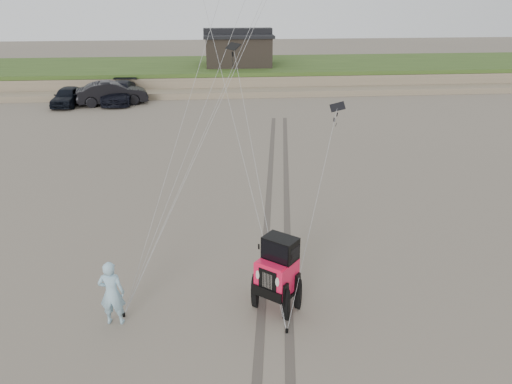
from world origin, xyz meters
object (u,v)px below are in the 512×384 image
man (112,293)px  truck_a (68,96)px  jeep (277,282)px  truck_c (120,92)px  truck_b (112,93)px  cabin (238,49)px

man → truck_a: bearing=-68.8°
jeep → man: (-4.55, -0.25, 0.07)m
truck_c → man: man is taller
truck_b → man: size_ratio=2.81×
truck_a → truck_c: (3.88, 0.85, 0.07)m
truck_b → truck_c: size_ratio=0.99×
truck_c → jeep: (8.94, -28.83, 0.10)m
jeep → truck_a: bearing=154.7°
truck_c → jeep: jeep is taller
truck_a → truck_b: (3.41, 0.13, 0.16)m
truck_b → cabin: bearing=-63.2°
truck_b → truck_c: (0.47, 0.72, -0.09)m
truck_c → jeep: 30.18m
truck_a → cabin: bearing=36.7°
jeep → man: man is taller
truck_a → man: 29.42m
truck_c → jeep: size_ratio=1.15×
truck_b → man: 28.78m
truck_a → truck_b: bearing=6.9°
cabin → truck_b: size_ratio=1.18×
truck_b → jeep: bearing=-173.8°
cabin → jeep: size_ratio=1.33×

